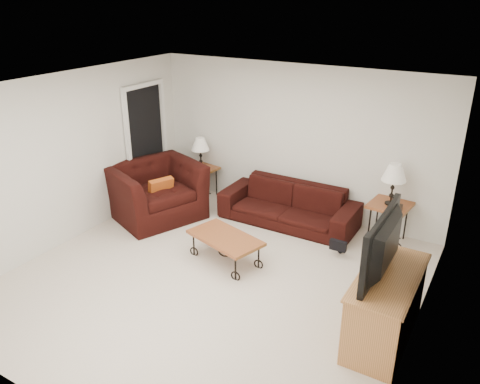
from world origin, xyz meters
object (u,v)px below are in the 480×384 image
at_px(side_table_right, 388,223).
at_px(tv_stand, 385,307).
at_px(television, 392,246).
at_px(lamp_left, 201,153).
at_px(coffee_table, 225,249).
at_px(armchair, 156,191).
at_px(lamp_right, 393,184).
at_px(sofa, 288,205).
at_px(side_table_left, 202,182).
at_px(backpack, 341,239).

xyz_separation_m(side_table_right, tv_stand, (0.53, -2.21, 0.08)).
height_order(side_table_right, television, television).
relative_size(lamp_left, coffee_table, 0.54).
bearing_deg(armchair, tv_stand, -83.19).
xyz_separation_m(lamp_left, lamp_right, (3.40, 0.00, 0.09)).
bearing_deg(lamp_right, tv_stand, -76.37).
height_order(sofa, side_table_left, sofa).
relative_size(side_table_right, backpack, 1.31).
relative_size(lamp_right, television, 0.53).
bearing_deg(sofa, lamp_right, 6.60).
relative_size(side_table_right, lamp_right, 1.00).
distance_m(lamp_left, backpack, 3.07).
relative_size(sofa, tv_stand, 1.68).
xyz_separation_m(lamp_right, tv_stand, (0.53, -2.21, -0.54)).
distance_m(coffee_table, television, 2.54).
relative_size(sofa, television, 1.87).
bearing_deg(side_table_left, side_table_right, 0.00).
distance_m(side_table_right, tv_stand, 2.27).
relative_size(sofa, backpack, 4.65).
bearing_deg(tv_stand, television, 180.00).
relative_size(sofa, armchair, 1.58).
xyz_separation_m(sofa, television, (2.07, -2.03, 0.81)).
relative_size(side_table_left, coffee_table, 0.54).
relative_size(lamp_left, armchair, 0.40).
height_order(side_table_right, lamp_right, lamp_right).
distance_m(lamp_right, tv_stand, 2.33).
relative_size(lamp_right, tv_stand, 0.47).
bearing_deg(sofa, armchair, -156.11).
height_order(sofa, tv_stand, tv_stand).
bearing_deg(lamp_left, side_table_right, 0.00).
bearing_deg(lamp_right, side_table_left, 180.00).
height_order(coffee_table, tv_stand, tv_stand).
relative_size(side_table_left, armchair, 0.40).
relative_size(coffee_table, backpack, 2.20).
xyz_separation_m(side_table_left, coffee_table, (1.60, -1.73, -0.09)).
bearing_deg(television, sofa, -134.37).
bearing_deg(tv_stand, sofa, 135.90).
bearing_deg(side_table_left, television, -29.43).
relative_size(tv_stand, backpack, 2.77).
distance_m(armchair, tv_stand, 4.26).
bearing_deg(side_table_right, side_table_left, 180.00).
distance_m(side_table_left, coffee_table, 2.36).
height_order(lamp_right, television, television).
bearing_deg(television, tv_stand, 90.00).
bearing_deg(armchair, side_table_right, -51.03).
height_order(sofa, armchair, armchair).
distance_m(coffee_table, backpack, 1.68).
bearing_deg(tv_stand, armchair, 164.55).
xyz_separation_m(armchair, backpack, (3.10, 0.37, -0.22)).
bearing_deg(sofa, television, -44.37).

